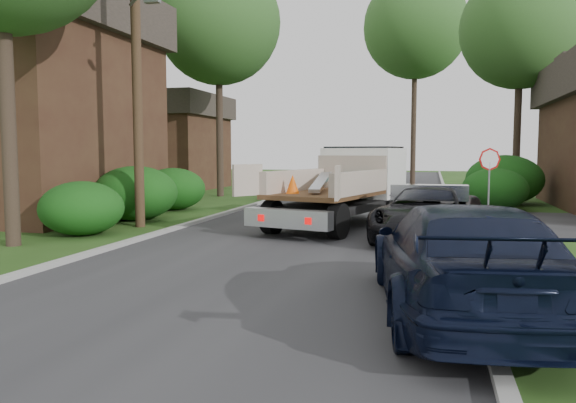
# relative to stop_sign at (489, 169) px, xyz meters

# --- Properties ---
(ground) EXTENTS (120.00, 120.00, 0.00)m
(ground) POSITION_rel_stop_sign_xyz_m (-5.20, -9.00, -1.78)
(ground) COLOR #203F12
(ground) RESTS_ON ground
(road) EXTENTS (8.00, 90.00, 0.02)m
(road) POSITION_rel_stop_sign_xyz_m (-5.20, 1.00, -1.77)
(road) COLOR #28282B
(road) RESTS_ON ground
(curb_left) EXTENTS (0.20, 90.00, 0.12)m
(curb_left) POSITION_rel_stop_sign_xyz_m (-9.30, 1.00, -1.72)
(curb_left) COLOR #9E9E99
(curb_left) RESTS_ON ground
(curb_right) EXTENTS (0.20, 90.00, 0.12)m
(curb_right) POSITION_rel_stop_sign_xyz_m (-1.10, 1.00, -1.72)
(curb_right) COLOR #9E9E99
(curb_right) RESTS_ON ground
(stop_sign) EXTENTS (0.71, 0.32, 2.48)m
(stop_sign) POSITION_rel_stop_sign_xyz_m (0.00, 0.00, 0.00)
(stop_sign) COLOR slate
(stop_sign) RESTS_ON ground
(utility_pole) EXTENTS (2.42, 1.25, 10.00)m
(utility_pole) POSITION_rel_stop_sign_xyz_m (-10.68, -4.02, 3.40)
(utility_pole) COLOR #382619
(utility_pole) RESTS_ON ground
(house_left_near) EXTENTS (9.72, 8.64, 8.40)m
(house_left_near) POSITION_rel_stop_sign_xyz_m (-17.20, -2.00, 2.50)
(house_left_near) COLOR #3D2319
(house_left_near) RESTS_ON ground
(house_left_far) EXTENTS (7.56, 7.56, 6.00)m
(house_left_far) POSITION_rel_stop_sign_xyz_m (-18.70, 13.00, 1.27)
(house_left_far) COLOR #3D2319
(house_left_far) RESTS_ON ground
(hedge_left_a) EXTENTS (2.34, 2.34, 1.53)m
(hedge_left_a) POSITION_rel_stop_sign_xyz_m (-11.40, -6.00, -1.01)
(hedge_left_a) COLOR #114510
(hedge_left_a) RESTS_ON ground
(hedge_left_b) EXTENTS (2.86, 2.86, 1.87)m
(hedge_left_b) POSITION_rel_stop_sign_xyz_m (-11.70, -2.50, -0.84)
(hedge_left_b) COLOR #114510
(hedge_left_b) RESTS_ON ground
(hedge_left_c) EXTENTS (2.60, 2.60, 1.70)m
(hedge_left_c) POSITION_rel_stop_sign_xyz_m (-12.00, 1.00, -0.93)
(hedge_left_c) COLOR #114510
(hedge_left_c) RESTS_ON ground
(hedge_right_a) EXTENTS (2.60, 2.60, 1.70)m
(hedge_right_a) POSITION_rel_stop_sign_xyz_m (0.60, 4.00, -0.93)
(hedge_right_a) COLOR #114510
(hedge_right_a) RESTS_ON ground
(hedge_right_b) EXTENTS (3.38, 3.38, 2.21)m
(hedge_right_b) POSITION_rel_stop_sign_xyz_m (1.30, 7.00, -0.67)
(hedge_right_b) COLOR #114510
(hedge_right_b) RESTS_ON ground
(tree_left_far) EXTENTS (6.40, 6.40, 12.20)m
(tree_left_far) POSITION_rel_stop_sign_xyz_m (-12.70, 8.00, 7.20)
(tree_left_far) COLOR #2D2119
(tree_left_far) RESTS_ON ground
(tree_right_far) EXTENTS (6.00, 6.00, 11.50)m
(tree_right_far) POSITION_rel_stop_sign_xyz_m (2.30, 11.00, 6.70)
(tree_right_far) COLOR #2D2119
(tree_right_far) RESTS_ON ground
(tree_left_back) EXTENTS (6.00, 6.00, 12.00)m
(tree_left_back) POSITION_rel_stop_sign_xyz_m (-19.20, 4.00, 7.20)
(tree_left_back) COLOR #2D2119
(tree_left_back) RESTS_ON ground
(tree_center_far) EXTENTS (7.20, 7.20, 14.60)m
(tree_center_far) POSITION_rel_stop_sign_xyz_m (-3.20, 21.00, 9.20)
(tree_center_far) COLOR #2D2119
(tree_center_far) RESTS_ON ground
(flatbed_truck) EXTENTS (4.37, 7.13, 2.53)m
(flatbed_truck) POSITION_rel_stop_sign_xyz_m (-4.45, -1.58, -0.40)
(flatbed_truck) COLOR black
(flatbed_truck) RESTS_ON ground
(black_pickup) EXTENTS (3.15, 5.47, 1.44)m
(black_pickup) POSITION_rel_stop_sign_xyz_m (-1.91, -4.50, -1.06)
(black_pickup) COLOR black
(black_pickup) RESTS_ON ground
(navy_suv) EXTENTS (3.08, 5.91, 1.64)m
(navy_suv) POSITION_rel_stop_sign_xyz_m (-1.40, -11.50, -0.96)
(navy_suv) COLOR black
(navy_suv) RESTS_ON ground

